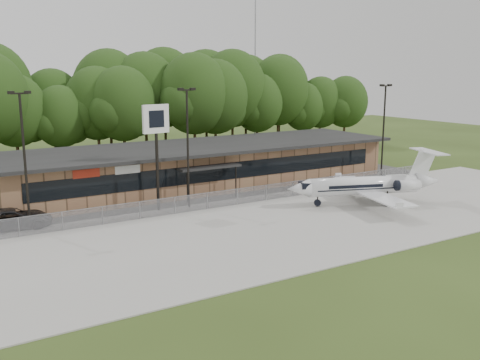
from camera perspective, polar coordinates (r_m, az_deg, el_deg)
ground at (r=36.18m, az=13.55°, el=-7.48°), size 160.00×160.00×0.00m
apron at (r=41.92m, az=5.86°, el=-4.51°), size 64.00×18.00×0.08m
parking_lot at (r=51.25m, az=-1.89°, el=-1.48°), size 50.00×9.00×0.06m
terminal at (r=54.66m, az=-4.19°, el=1.62°), size 41.00×11.65×4.30m
fence at (r=47.31m, az=0.77°, el=-1.66°), size 46.00×0.04×1.52m
treeline at (r=70.54m, az=-11.02°, el=8.04°), size 72.00×12.00×15.00m
radio_mast at (r=85.70m, az=1.62°, el=12.19°), size 0.20×0.20×25.00m
light_pole_left at (r=41.44m, az=-22.05°, el=2.92°), size 1.55×0.30×10.23m
light_pole_mid at (r=45.31m, az=-5.61°, el=4.38°), size 1.55×0.30×10.23m
light_pole_right at (r=58.94m, az=15.08°, el=5.71°), size 1.55×0.30×10.23m
business_jet at (r=48.13m, az=13.54°, el=-0.62°), size 13.97×12.51×4.76m
suv at (r=43.33m, az=-23.11°, el=-3.84°), size 5.84×2.97×1.58m
pole_sign at (r=44.39m, az=-8.94°, el=5.26°), size 2.35×0.56×8.93m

